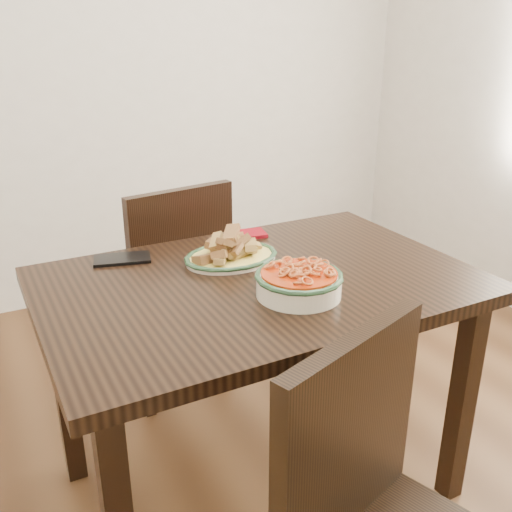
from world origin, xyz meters
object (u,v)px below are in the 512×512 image
fish_plate (231,247)px  chair_far (171,280)px  smartphone (122,259)px  dining_table (259,308)px  noodle_bowl (299,280)px

fish_plate → chair_far: bearing=94.2°
chair_far → smartphone: size_ratio=5.22×
dining_table → fish_plate: bearing=95.5°
chair_far → smartphone: (-0.26, -0.33, 0.26)m
dining_table → noodle_bowl: (0.04, -0.15, 0.14)m
chair_far → smartphone: 0.49m
smartphone → chair_far: bearing=66.0°
chair_far → fish_plate: (0.04, -0.49, 0.30)m
noodle_bowl → smartphone: bearing=127.0°
noodle_bowl → smartphone: noodle_bowl is taller
chair_far → smartphone: chair_far is taller
fish_plate → noodle_bowl: (0.05, -0.31, -0.00)m
dining_table → chair_far: size_ratio=1.37×
dining_table → smartphone: 0.45m
smartphone → dining_table: bearing=-30.8°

